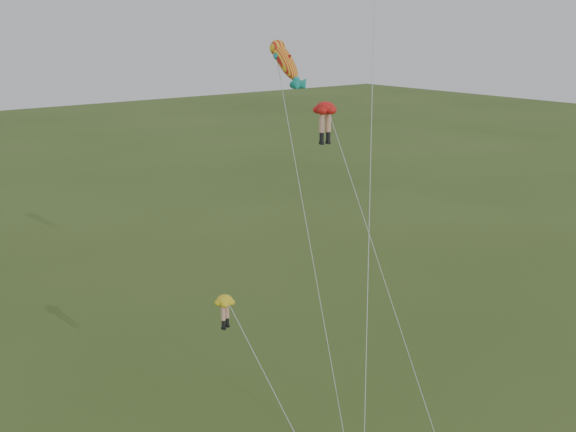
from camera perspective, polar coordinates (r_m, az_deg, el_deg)
legs_kite_red_mid at (r=35.91m, az=3.50°, el=8.83°), size 3.13×12.36×15.91m
legs_kite_yellow at (r=30.81m, az=-5.29°, el=-8.34°), size 1.30×8.57×7.64m
fish_kite at (r=34.68m, az=-0.25°, el=13.47°), size 3.68×10.36×19.46m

